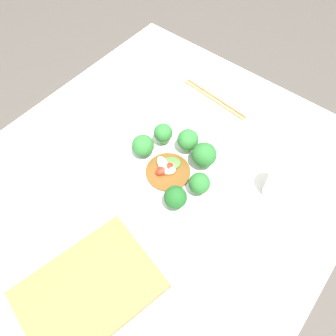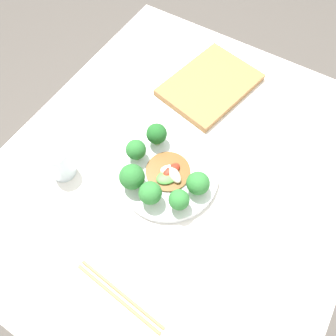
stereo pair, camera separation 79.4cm
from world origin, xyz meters
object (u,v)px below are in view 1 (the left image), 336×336
Objects in this scene: broccoli_southwest at (163,133)px; broccoli_northwest at (204,155)px; drinking_glass at (280,184)px; cutting_board at (89,290)px; broccoli_south at (143,146)px; stirfry_center at (167,169)px; broccoli_north at (199,183)px; broccoli_west at (188,140)px; plate at (168,175)px; broccoli_northeast at (175,198)px; chopsticks at (215,98)px.

broccoli_northwest is at bearing 93.94° from broccoli_southwest.
drinking_glass reaches higher than cutting_board.
broccoli_south is at bearing -63.40° from broccoli_northwest.
stirfry_center is at bearing -39.34° from broccoli_northwest.
broccoli_south is 0.20× the size of cutting_board.
cutting_board is (0.32, -0.04, -0.04)m from broccoli_north.
broccoli_west is (-0.08, 0.08, 0.01)m from broccoli_south.
plate is 2.73× the size of drinking_glass.
broccoli_west is at bearing -101.85° from broccoli_northwest.
drinking_glass reaches higher than broccoli_northeast.
broccoli_northwest reaches higher than chopsticks.
broccoli_northwest and drinking_glass have the same top height.
plate is at bearing -171.16° from cutting_board.
plate is 0.26m from drinking_glass.
cutting_board is at bearing 8.84° from plate.
broccoli_northwest is 0.25m from chopsticks.
broccoli_northwest is 1.06× the size of broccoli_west.
broccoli_west is 0.09m from stirfry_center.
broccoli_northwest is 1.16× the size of broccoli_south.
broccoli_northwest is at bearing -73.10° from drinking_glass.
broccoli_northeast is 0.24m from drinking_glass.
broccoli_northwest reaches higher than stirfry_center.
broccoli_north is 0.32m from cutting_board.
broccoli_west is 0.40m from cutting_board.
chopsticks is at bearing -164.86° from broccoli_west.
drinking_glass is at bearing 157.71° from cutting_board.
broccoli_northwest reaches higher than broccoli_west.
broccoli_south is (-0.00, -0.08, 0.04)m from plate.
broccoli_south reaches higher than plate.
plate is 3.47× the size of broccoli_northwest.
broccoli_northwest reaches higher than broccoli_south.
broccoli_northwest is 0.66× the size of stirfry_center.
drinking_glass is (-0.18, 0.16, -0.01)m from broccoli_northeast.
chopsticks is (-0.35, -0.13, -0.05)m from broccoli_northeast.
cutting_board is (0.31, 0.05, -0.00)m from plate.
broccoli_northeast is at bearing 20.38° from chopsticks.
broccoli_southwest is 0.07m from broccoli_west.
broccoli_north is 0.94× the size of broccoli_northeast.
broccoli_southwest is at bearing -110.92° from broccoli_north.
broccoli_west is 0.24m from drinking_glass.
drinking_glass is 0.30× the size of cutting_board.
plate is at bearing 3.69° from broccoli_west.
chopsticks is 0.73× the size of cutting_board.
drinking_glass is at bearing 101.80° from broccoli_southwest.
plate is 0.82× the size of cutting_board.
broccoli_northeast is 0.29× the size of chopsticks.
broccoli_west is 0.74× the size of drinking_glass.
broccoli_west reaches higher than cutting_board.
broccoli_south is at bearing -4.21° from chopsticks.
stirfry_center is 0.49× the size of chopsticks.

